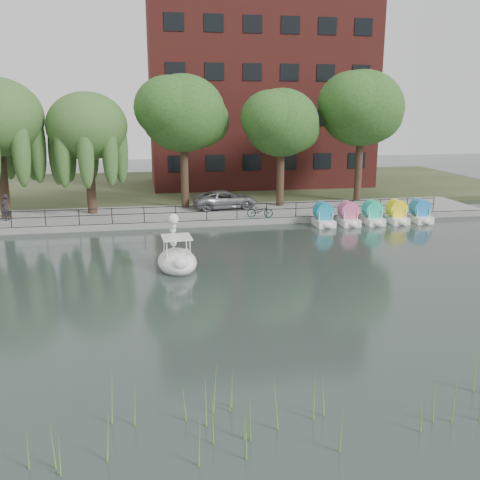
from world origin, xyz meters
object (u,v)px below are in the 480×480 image
object	(u,v)px
pedestrian	(5,206)
swan_boat	(177,257)
bicycle	(260,210)
minivan	(225,198)

from	to	relation	value
pedestrian	swan_boat	size ratio (longest dim) A/B	0.64
swan_boat	bicycle	bearing A→B (deg)	52.91
minivan	swan_boat	xyz separation A→B (m)	(-4.37, -12.92, -0.59)
minivan	bicycle	distance (m)	4.07
minivan	bicycle	size ratio (longest dim) A/B	3.08
bicycle	swan_boat	bearing A→B (deg)	159.43
swan_boat	minivan	bearing A→B (deg)	67.74
minivan	pedestrian	world-z (taller)	pedestrian
minivan	bicycle	xyz separation A→B (m)	(1.76, -3.67, -0.24)
bicycle	pedestrian	size ratio (longest dim) A/B	0.87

